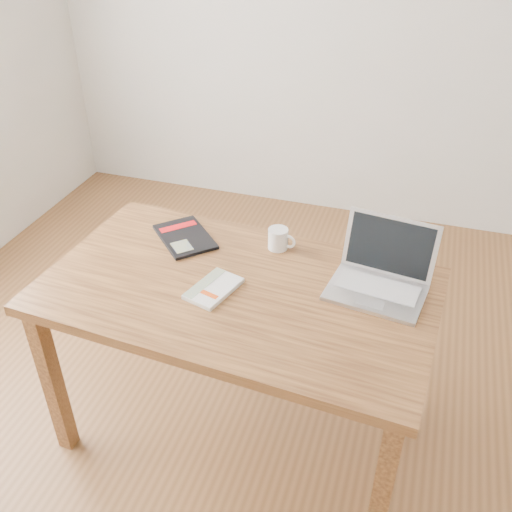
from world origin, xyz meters
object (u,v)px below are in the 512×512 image
(desk, at_px, (238,306))
(laptop, at_px, (381,275))
(black_guidebook, at_px, (185,237))
(coffee_mug, at_px, (279,238))
(white_guidebook, at_px, (214,289))

(desk, relative_size, laptop, 3.95)
(black_guidebook, xyz_separation_m, laptop, (0.77, -0.08, 0.04))
(black_guidebook, relative_size, laptop, 0.87)
(black_guidebook, xyz_separation_m, coffee_mug, (0.37, 0.05, 0.04))
(desk, height_order, white_guidebook, white_guidebook)
(desk, xyz_separation_m, laptop, (0.47, 0.15, 0.14))
(coffee_mug, bearing_deg, laptop, -7.46)
(laptop, bearing_deg, white_guidebook, -151.93)
(black_guidebook, height_order, coffee_mug, coffee_mug)
(black_guidebook, bearing_deg, coffee_mug, -37.84)
(desk, distance_m, laptop, 0.51)
(laptop, xyz_separation_m, coffee_mug, (-0.40, 0.13, -0.00))
(desk, xyz_separation_m, coffee_mug, (0.07, 0.28, 0.13))
(black_guidebook, bearing_deg, white_guidebook, -95.41)
(white_guidebook, height_order, black_guidebook, white_guidebook)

